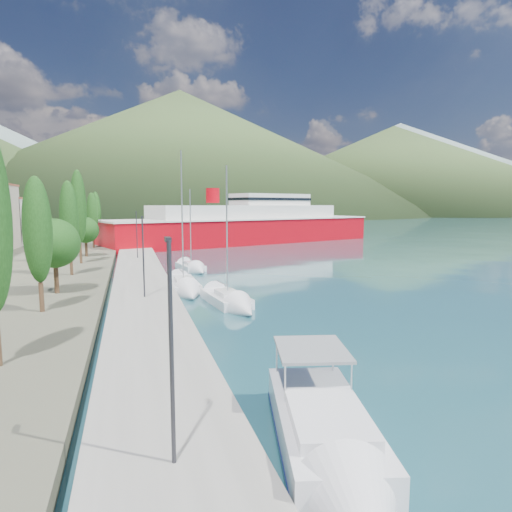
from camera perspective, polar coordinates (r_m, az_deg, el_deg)
name	(u,v)px	position (r m, az deg, el deg)	size (l,w,h in m)	color
ground	(161,229)	(140.02, -12.49, 3.53)	(1400.00, 1400.00, 0.00)	#1E4B55
quay	(140,275)	(46.04, -15.18, -2.51)	(5.00, 88.00, 0.80)	gray
hills_far	(230,158)	(658.94, -3.53, 12.90)	(1480.00, 900.00, 180.00)	gray
hills_near	(247,160)	(408.67, -1.19, 12.67)	(1010.00, 520.00, 115.00)	#3A5128
tree_row	(74,223)	(49.86, -23.13, 4.07)	(3.89, 64.18, 11.11)	#47301E
lamp_posts	(143,252)	(33.96, -14.87, 0.52)	(0.15, 47.23, 6.06)	#2D2D33
motor_cruiser	(334,465)	(13.27, 10.36, -25.69)	(4.84, 9.86, 3.50)	black
sailboat_near	(235,305)	(32.03, -2.83, -6.48)	(3.46, 8.31, 11.58)	silver
sailboat_mid	(186,289)	(38.00, -9.26, -4.43)	(2.58, 9.36, 13.42)	silver
sailboat_far	(195,269)	(49.92, -8.14, -1.74)	(3.46, 7.36, 10.39)	silver
ferry	(248,226)	(87.03, -1.06, 4.06)	(58.30, 30.02, 11.41)	#B1030E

